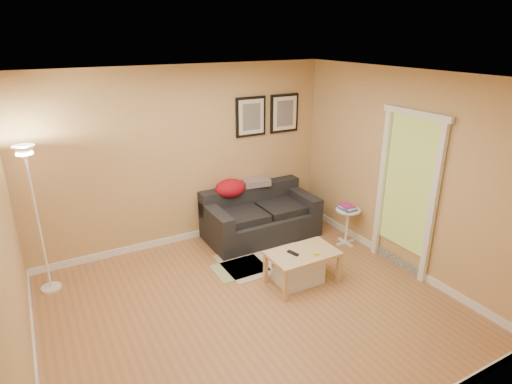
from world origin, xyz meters
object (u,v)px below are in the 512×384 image
(sofa, at_px, (261,214))
(book_stack, at_px, (347,207))
(storage_bin, at_px, (298,269))
(side_table, at_px, (347,226))
(floor_lamp, at_px, (39,225))
(coffee_table, at_px, (302,267))

(sofa, distance_m, book_stack, 1.31)
(storage_bin, distance_m, side_table, 1.34)
(storage_bin, distance_m, floor_lamp, 3.18)
(floor_lamp, bearing_deg, book_stack, -11.45)
(coffee_table, bearing_deg, book_stack, 24.20)
(book_stack, bearing_deg, storage_bin, -170.47)
(side_table, height_order, floor_lamp, floor_lamp)
(coffee_table, relative_size, book_stack, 3.54)
(sofa, height_order, storage_bin, sofa)
(sofa, xyz_separation_m, floor_lamp, (-3.01, -0.00, 0.50))
(storage_bin, xyz_separation_m, floor_lamp, (-2.79, 1.35, 0.70))
(side_table, relative_size, book_stack, 2.26)
(storage_bin, height_order, floor_lamp, floor_lamp)
(side_table, xyz_separation_m, book_stack, (-0.01, 0.01, 0.32))
(side_table, height_order, book_stack, book_stack)
(coffee_table, height_order, book_stack, book_stack)
(storage_bin, height_order, book_stack, book_stack)
(storage_bin, bearing_deg, coffee_table, -49.53)
(storage_bin, bearing_deg, sofa, 80.79)
(coffee_table, bearing_deg, storage_bin, 128.60)
(coffee_table, height_order, storage_bin, coffee_table)
(side_table, distance_m, book_stack, 0.32)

